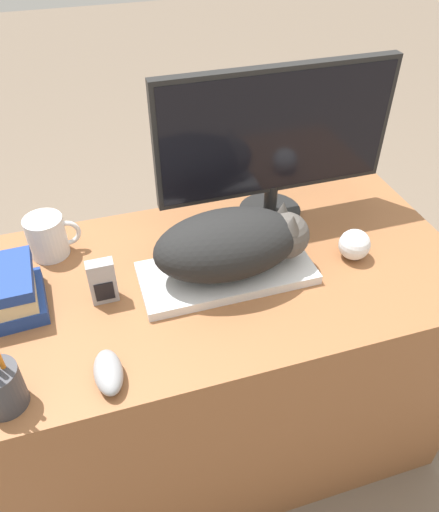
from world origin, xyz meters
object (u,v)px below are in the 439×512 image
Objects in this scene: coffee_mug at (48,236)px; cat at (235,243)px; computer_mouse at (108,372)px; baseball at (354,245)px; phone at (103,282)px; monitor at (276,138)px; keyboard at (227,273)px.

cat is at bearing -27.53° from coffee_mug.
computer_mouse is at bearing -146.92° from cat.
computer_mouse is (-0.33, -0.21, -0.08)m from cat.
cat reaches higher than computer_mouse.
computer_mouse is 0.66m from baseball.
baseball is at bearing -4.12° from cat.
baseball is at bearing 16.85° from computer_mouse.
phone is (0.02, 0.22, 0.03)m from computer_mouse.
monitor is 5.65× the size of phone.
baseball is 0.61m from phone.
cat reaches higher than coffee_mug.
coffee_mug reaches higher than baseball.
cat is 0.47m from coffee_mug.
cat is at bearing 175.88° from baseball.
baseball is (0.72, -0.24, -0.01)m from coffee_mug.
keyboard is at bearing -1.99° from phone.
keyboard is at bearing 34.71° from computer_mouse.
cat reaches higher than phone.
coffee_mug is (-0.39, 0.22, 0.04)m from keyboard.
computer_mouse is 0.44m from coffee_mug.
phone is at bearing 178.13° from cat.
monitor reaches higher than phone.
keyboard is 5.31× the size of baseball.
coffee_mug is at bearing 152.47° from cat.
baseball reaches higher than computer_mouse.
monitor is 0.69m from computer_mouse.
coffee_mug is 0.23m from phone.
keyboard is 0.37m from computer_mouse.
cat is at bearing -129.77° from monitor.
phone is (0.11, -0.21, 0.00)m from coffee_mug.
keyboard is 3.79× the size of computer_mouse.
computer_mouse is at bearing -145.29° from keyboard.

